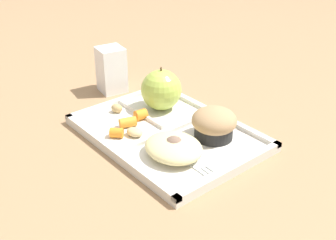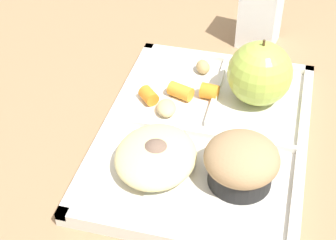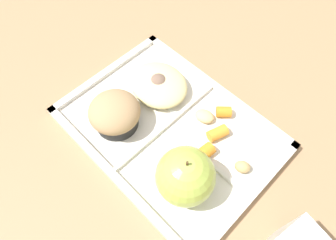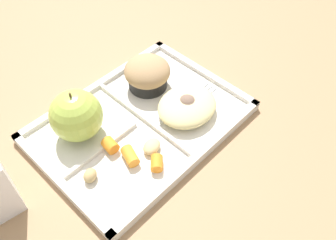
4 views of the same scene
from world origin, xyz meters
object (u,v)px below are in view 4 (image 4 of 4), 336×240
plastic_fork (191,101)px  green_apple (76,116)px  bran_muffin (147,74)px  lunch_tray (141,123)px

plastic_fork → green_apple: bearing=154.5°
green_apple → bran_muffin: bearing=-0.0°
lunch_tray → bran_muffin: size_ratio=4.12×
lunch_tray → green_apple: (-0.09, 0.06, 0.05)m
green_apple → bran_muffin: size_ratio=1.10×
green_apple → bran_muffin: 0.16m
lunch_tray → plastic_fork: lunch_tray is taller
lunch_tray → bran_muffin: 0.10m
lunch_tray → green_apple: green_apple is taller
green_apple → plastic_fork: (0.19, -0.09, -0.04)m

